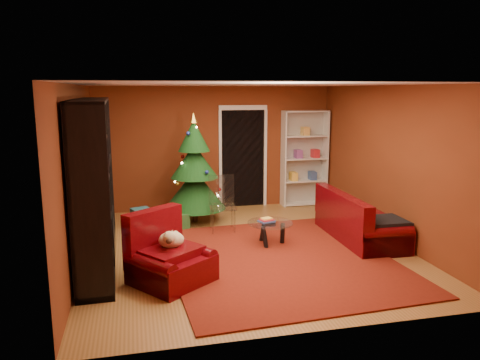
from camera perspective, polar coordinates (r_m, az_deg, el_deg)
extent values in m
cube|color=olive|center=(7.65, 0.68, -8.49)|extent=(5.00, 5.50, 0.05)
cube|color=silver|center=(7.22, 0.72, 11.77)|extent=(5.00, 5.50, 0.05)
cube|color=maroon|center=(10.01, -3.05, 3.92)|extent=(5.00, 0.05, 2.60)
cube|color=maroon|center=(7.17, -19.32, 0.51)|extent=(0.05, 5.50, 2.60)
cube|color=maroon|center=(8.28, 17.95, 1.93)|extent=(0.05, 5.50, 2.60)
cube|color=maroon|center=(7.18, 4.77, -9.56)|extent=(3.46, 3.98, 0.02)
cube|color=#246C85|center=(9.00, -11.91, -4.46)|extent=(0.43, 0.43, 0.33)
cube|color=#215223|center=(8.69, -7.39, -5.01)|extent=(0.37, 0.37, 0.29)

